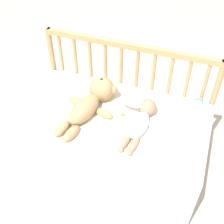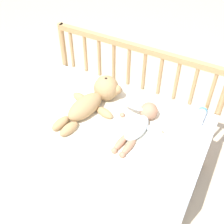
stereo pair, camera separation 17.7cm
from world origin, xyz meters
The scene contains 7 objects.
ground_plane centered at (0.00, 0.00, 0.00)m, with size 12.00×12.00×0.00m, color #C6B293.
crib_mattress centered at (0.00, 0.00, 0.26)m, with size 1.11×0.60×0.53m.
crib_rail centered at (0.00, 0.32, 0.59)m, with size 1.11×0.04×0.84m.
blanket centered at (-0.01, -0.01, 0.53)m, with size 0.88×0.53×0.01m.
teddy_bear centered at (-0.14, 0.04, 0.59)m, with size 0.32×0.49×0.16m.
baby centered at (0.17, -0.01, 0.57)m, with size 0.31×0.40×0.10m.
baby_bottle centered at (0.46, 0.23, 0.55)m, with size 0.05×0.14×0.05m.
Camera 2 is at (0.56, -1.12, 1.85)m, focal length 50.00 mm.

